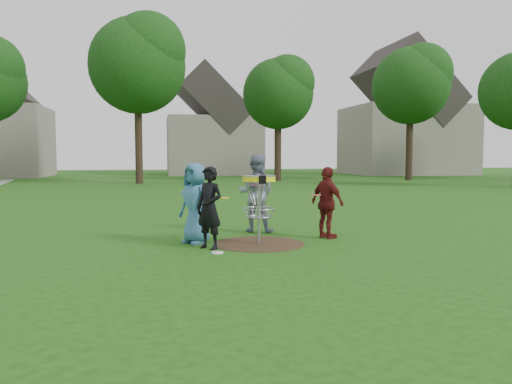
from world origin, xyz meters
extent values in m
plane|color=#19470F|center=(0.00, 0.00, 0.00)|extent=(100.00, 100.00, 0.00)
cylinder|color=#47331E|center=(0.00, 0.00, 0.00)|extent=(1.80, 1.80, 0.01)
imported|color=teal|center=(-1.21, 0.34, 0.79)|extent=(0.85, 0.92, 1.59)
imported|color=black|center=(-1.00, -0.31, 0.77)|extent=(0.65, 0.66, 1.53)
imported|color=slate|center=(0.25, 1.56, 0.88)|extent=(1.05, 0.96, 1.75)
imported|color=#5D1615|center=(1.53, 0.38, 0.75)|extent=(0.70, 0.95, 1.50)
cylinder|color=white|center=(-0.91, -0.76, 0.01)|extent=(0.22, 0.22, 0.02)
cylinder|color=#9EA0A5|center=(0.00, 0.00, 0.69)|extent=(0.05, 0.05, 1.38)
cylinder|color=#FAF20D|center=(0.00, 0.00, 1.28)|extent=(0.64, 0.64, 0.10)
cylinder|color=#9EA0A5|center=(0.00, 0.00, 1.34)|extent=(0.66, 0.66, 0.01)
cube|color=black|center=(0.00, -0.33, 1.28)|extent=(0.14, 0.02, 0.16)
torus|color=#9EA0A5|center=(0.00, 0.00, 0.70)|extent=(0.62, 0.62, 0.02)
torus|color=#9EA0A5|center=(0.00, 0.00, 0.54)|extent=(0.50, 0.50, 0.02)
cylinder|color=#9EA0A5|center=(0.00, 0.00, 0.53)|extent=(0.44, 0.44, 0.01)
cylinder|color=#7BD918|center=(-0.94, 0.27, 0.97)|extent=(0.22, 0.22, 0.02)
cylinder|color=yellow|center=(-0.74, -0.23, 0.94)|extent=(0.22, 0.22, 0.02)
cylinder|color=#D939B6|center=(0.21, 1.28, 1.08)|extent=(0.22, 0.22, 0.02)
cylinder|color=#D93950|center=(1.26, 0.31, 0.92)|extent=(0.22, 0.22, 0.02)
cylinder|color=#38281C|center=(-3.00, 21.50, 2.31)|extent=(0.46, 0.46, 4.62)
sphere|color=#164211|center=(-3.00, 21.50, 7.04)|extent=(5.72, 5.72, 5.72)
cylinder|color=#38281C|center=(6.00, 23.00, 1.89)|extent=(0.46, 0.46, 3.78)
sphere|color=#164211|center=(6.00, 23.00, 5.76)|extent=(4.68, 4.68, 4.68)
cylinder|color=#38281C|center=(15.00, 22.00, 2.10)|extent=(0.46, 0.46, 4.20)
sphere|color=#164211|center=(15.00, 22.00, 6.40)|extent=(5.20, 5.20, 5.20)
cube|color=gray|center=(3.00, 35.00, 2.50)|extent=(8.00, 7.00, 5.00)
cube|color=#2D2826|center=(3.00, 35.00, 6.44)|extent=(6.11, 7.14, 6.11)
cube|color=gray|center=(20.00, 32.00, 3.00)|extent=(10.00, 8.00, 6.00)
cube|color=#2D2826|center=(20.00, 32.00, 7.80)|extent=(7.64, 8.16, 7.64)
camera|label=1|loc=(-1.94, -9.48, 1.75)|focal=35.00mm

